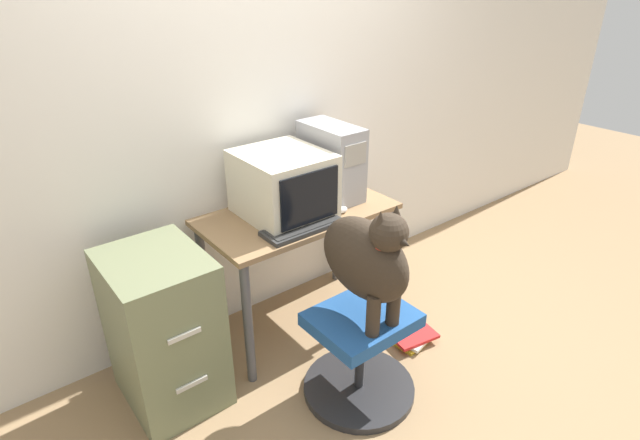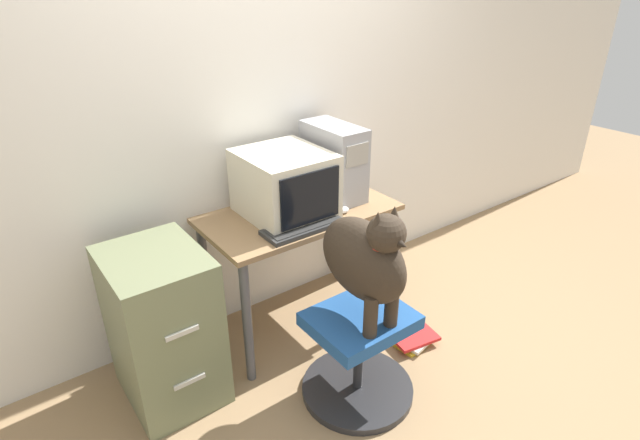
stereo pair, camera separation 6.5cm
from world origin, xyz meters
TOP-DOWN VIEW (x-y plane):
  - ground_plane at (0.00, 0.00)m, footprint 12.00×12.00m
  - wall_back at (0.00, 0.65)m, footprint 8.00×0.05m
  - desk at (0.00, 0.29)m, footprint 1.10×0.59m
  - crt_monitor at (-0.07, 0.32)m, footprint 0.44×0.49m
  - pc_tower at (0.29, 0.35)m, footprint 0.21×0.43m
  - keyboard at (-0.11, 0.10)m, footprint 0.45×0.17m
  - computer_mouse at (0.19, 0.13)m, footprint 0.07×0.05m
  - office_chair at (-0.10, -0.37)m, footprint 0.59×0.59m
  - dog at (-0.10, -0.39)m, footprint 0.24×0.52m
  - filing_cabinet at (-0.88, 0.23)m, footprint 0.45×0.56m
  - book_stack_floor at (0.42, -0.28)m, footprint 0.29×0.21m

SIDE VIEW (x-z plane):
  - ground_plane at x=0.00m, z-range 0.00..0.00m
  - book_stack_floor at x=0.42m, z-range 0.00..0.06m
  - office_chair at x=-0.10m, z-range -0.01..0.49m
  - filing_cabinet at x=-0.88m, z-range 0.00..0.82m
  - desk at x=0.00m, z-range 0.27..1.04m
  - keyboard at x=-0.11m, z-range 0.78..0.80m
  - computer_mouse at x=0.19m, z-range 0.78..0.81m
  - dog at x=-0.10m, z-range 0.52..1.14m
  - crt_monitor at x=-0.07m, z-range 0.78..1.13m
  - pc_tower at x=0.29m, z-range 0.78..1.22m
  - wall_back at x=0.00m, z-range 0.00..2.60m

